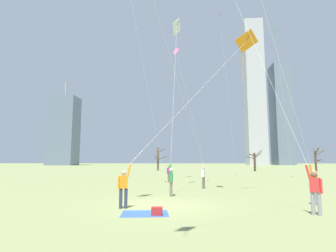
{
  "coord_description": "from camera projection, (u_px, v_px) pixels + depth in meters",
  "views": [
    {
      "loc": [
        1.25,
        -12.79,
        2.03
      ],
      "look_at": [
        0.0,
        6.0,
        4.44
      ],
      "focal_mm": 29.04,
      "sensor_mm": 36.0,
      "label": 1
    }
  ],
  "objects": [
    {
      "name": "kite_flyer_foreground_right_blue",
      "position": [
        187.0,
        119.0,
        17.88
      ],
      "size": [
        6.05,
        13.37,
        19.05
      ],
      "color": "#726656",
      "rests_on": "ground"
    },
    {
      "name": "kite_flyer_far_back_purple",
      "position": [
        283.0,
        115.0,
        11.52
      ],
      "size": [
        4.23,
        4.83,
        16.67
      ],
      "color": "gray",
      "rests_on": "ground"
    },
    {
      "name": "kite_flyer_midfield_left_orange",
      "position": [
        166.0,
        137.0,
        13.27
      ],
      "size": [
        7.74,
        5.76,
        10.47
      ],
      "color": "#33384C",
      "rests_on": "ground"
    },
    {
      "name": "skyline_mid_tower_right",
      "position": [
        64.0,
        131.0,
        123.37
      ],
      "size": [
        11.8,
        9.79,
        38.17
      ],
      "color": "slate",
      "rests_on": "ground"
    },
    {
      "name": "bare_tree_left_of_center",
      "position": [
        158.0,
        159.0,
        57.13
      ],
      "size": [
        2.75,
        2.01,
        4.75
      ],
      "color": "brown",
      "rests_on": "ground"
    },
    {
      "name": "distant_kite_high_overhead_red",
      "position": [
        221.0,
        27.0,
        49.38
      ],
      "size": [
        1.05,
        7.57,
        29.78
      ],
      "color": "red",
      "rests_on": "ground"
    },
    {
      "name": "skyline_slender_spire",
      "position": [
        254.0,
        91.0,
        129.26
      ],
      "size": [
        8.63,
        8.59,
        69.68
      ],
      "color": "#B2B2B7",
      "rests_on": "ground"
    },
    {
      "name": "distant_kite_drifting_left_pink",
      "position": [
        178.0,
        60.0,
        30.71
      ],
      "size": [
        3.67,
        1.95,
        14.96
      ],
      "color": "pink",
      "rests_on": "ground"
    },
    {
      "name": "kite_flyer_midfield_center_white",
      "position": [
        173.0,
        129.0,
        17.35
      ],
      "size": [
        0.61,
        5.74,
        13.54
      ],
      "color": "#726656",
      "rests_on": "ground"
    },
    {
      "name": "skyline_squat_block",
      "position": [
        281.0,
        114.0,
        131.9
      ],
      "size": [
        7.92,
        11.18,
        48.95
      ],
      "color": "slate",
      "rests_on": "ground"
    },
    {
      "name": "ground_plane",
      "position": [
        159.0,
        205.0,
        12.48
      ],
      "size": [
        400.0,
        400.0,
        0.0
      ],
      "primitive_type": "plane",
      "color": "#848E56"
    },
    {
      "name": "kite_flyer_midfield_right_yellow",
      "position": [
        305.0,
        154.0,
        11.6
      ],
      "size": [
        7.73,
        11.04,
        13.13
      ],
      "color": "gray",
      "rests_on": "ground"
    },
    {
      "name": "picnic_spot",
      "position": [
        152.0,
        212.0,
        10.31
      ],
      "size": [
        1.97,
        1.62,
        0.31
      ],
      "color": "#3359B2",
      "rests_on": "ground"
    },
    {
      "name": "bystander_watching_nearby",
      "position": [
        170.0,
        173.0,
        25.58
      ],
      "size": [
        0.51,
        0.23,
        1.62
      ],
      "color": "#726656",
      "rests_on": "ground"
    },
    {
      "name": "bare_tree_far_right_edge",
      "position": [
        255.0,
        161.0,
        53.16
      ],
      "size": [
        3.31,
        1.27,
        4.17
      ],
      "color": "#423326",
      "rests_on": "ground"
    },
    {
      "name": "bare_tree_center",
      "position": [
        316.0,
        159.0,
        52.11
      ],
      "size": [
        2.12,
        2.97,
        4.7
      ],
      "color": "#4C3828",
      "rests_on": "ground"
    },
    {
      "name": "distant_kite_low_near_trees_teal",
      "position": [
        131.0,
        2.0,
        32.39
      ],
      "size": [
        5.38,
        4.49,
        24.51
      ],
      "color": "teal",
      "rests_on": "ground"
    },
    {
      "name": "distant_kite_drifting_right_green",
      "position": [
        277.0,
        43.0,
        39.18
      ],
      "size": [
        0.48,
        2.97,
        21.76
      ],
      "color": "green",
      "rests_on": "ground"
    }
  ]
}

